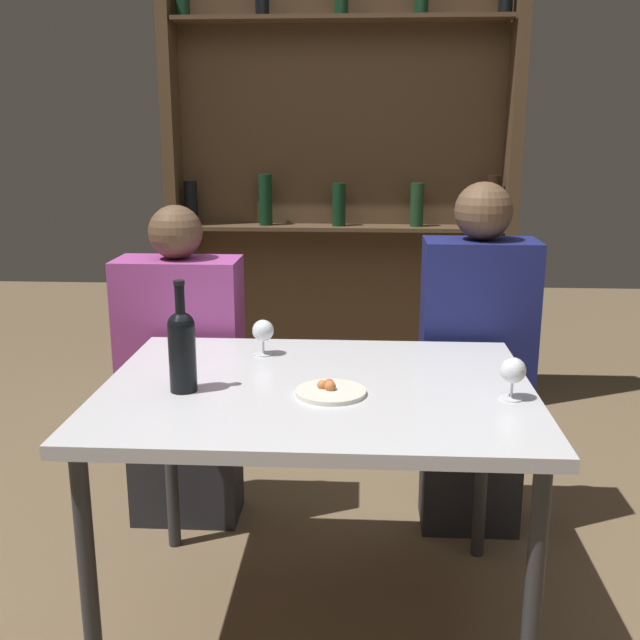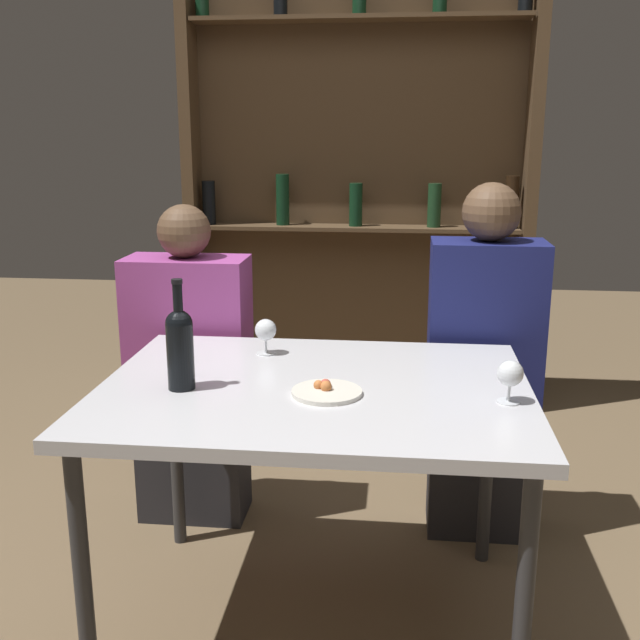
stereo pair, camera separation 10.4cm
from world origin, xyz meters
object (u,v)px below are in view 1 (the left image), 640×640
(wine_glass_0, at_px, (513,372))
(seated_person_right, at_px, (475,372))
(seated_person_left, at_px, (183,379))
(wine_bottle, at_px, (182,346))
(food_plate_0, at_px, (330,391))
(wine_glass_1, at_px, (263,332))

(wine_glass_0, distance_m, seated_person_right, 0.73)
(wine_glass_0, distance_m, seated_person_left, 1.29)
(wine_bottle, distance_m, wine_glass_0, 0.88)
(wine_glass_0, xyz_separation_m, food_plate_0, (-0.48, 0.01, -0.07))
(wine_glass_0, height_order, wine_glass_1, same)
(wine_bottle, distance_m, wine_glass_1, 0.39)
(food_plate_0, bearing_deg, wine_bottle, 179.61)
(wine_glass_1, bearing_deg, seated_person_right, 25.01)
(wine_glass_0, distance_m, wine_glass_1, 0.79)
(wine_glass_0, xyz_separation_m, seated_person_left, (-1.05, 0.69, -0.28))
(wine_glass_0, height_order, food_plate_0, wine_glass_0)
(wine_glass_1, bearing_deg, wine_glass_0, -27.02)
(seated_person_left, height_order, seated_person_right, seated_person_right)
(wine_glass_0, height_order, seated_person_left, seated_person_left)
(wine_bottle, bearing_deg, seated_person_right, 37.43)
(wine_bottle, xyz_separation_m, wine_glass_1, (0.17, 0.34, -0.05))
(wine_glass_1, height_order, food_plate_0, wine_glass_1)
(wine_glass_1, relative_size, food_plate_0, 0.59)
(wine_bottle, distance_m, food_plate_0, 0.41)
(food_plate_0, xyz_separation_m, seated_person_right, (0.49, 0.68, -0.16))
(wine_glass_0, height_order, seated_person_right, seated_person_right)
(wine_bottle, relative_size, wine_glass_0, 2.68)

